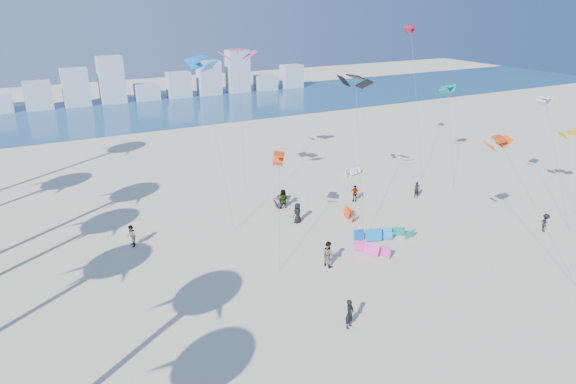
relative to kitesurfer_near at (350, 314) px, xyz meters
name	(u,v)px	position (x,y,z in m)	size (l,w,h in m)	color
ocean	(116,114)	(-1.36, 66.76, -0.91)	(220.00, 220.00, 0.00)	navy
kitesurfer_near	(350,314)	(0.00, 0.00, 0.00)	(0.67, 0.44, 1.83)	black
kitesurfer_mid	(328,254)	(2.73, 6.74, 0.05)	(0.94, 0.73, 1.93)	gray
kitesurfers_far	(321,210)	(6.59, 14.05, -0.06)	(31.48, 15.33, 1.82)	black
grounded_kites	(355,221)	(8.44, 11.53, -0.48)	(13.25, 17.90, 1.01)	#E733AE
flying_kites	(355,79)	(11.11, 16.23, 10.53)	(32.75, 29.96, 15.85)	#FF410D
distant_skyline	(97,87)	(-2.55, 76.76, 2.17)	(85.00, 3.00, 8.40)	#9EADBF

